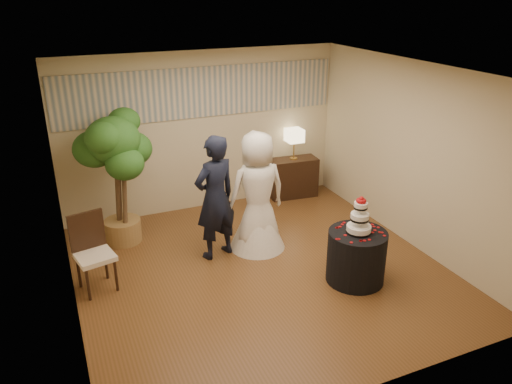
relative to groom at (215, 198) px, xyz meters
name	(u,v)px	position (x,y,z in m)	size (l,w,h in m)	color
floor	(261,270)	(0.42, -0.68, -0.94)	(5.00, 5.00, 0.00)	brown
ceiling	(262,73)	(0.42, -0.68, 1.86)	(5.00, 5.00, 0.00)	white
wall_back	(203,132)	(0.42, 1.82, 0.46)	(5.00, 0.06, 2.80)	beige
wall_front	(374,272)	(0.42, -3.18, 0.46)	(5.00, 0.06, 2.80)	beige
wall_left	(61,211)	(-2.08, -0.68, 0.46)	(0.06, 5.00, 2.80)	beige
wall_right	(412,156)	(2.92, -0.68, 0.46)	(0.06, 5.00, 2.80)	beige
mural_border	(202,92)	(0.42, 1.80, 1.16)	(4.90, 0.02, 0.85)	#A2A093
groom	(215,198)	(0.00, 0.00, 0.00)	(0.69, 0.45, 1.88)	black
bride	(257,192)	(0.66, -0.01, -0.01)	(0.90, 0.86, 1.85)	white
cake_table	(356,256)	(1.52, -1.41, -0.57)	(0.79, 0.79, 0.73)	black
wedding_cake	(360,215)	(1.52, -1.41, 0.06)	(0.33, 0.33, 0.52)	white
console	(293,177)	(2.10, 1.58, -0.56)	(0.90, 0.40, 0.75)	black
table_lamp	(294,144)	(2.10, 1.58, 0.10)	(0.29, 0.29, 0.58)	beige
ficus_tree	(117,178)	(-1.22, 1.01, 0.13)	(1.02, 1.02, 2.14)	#285A1D
side_chair	(95,254)	(-1.76, -0.23, -0.41)	(0.48, 0.50, 1.06)	black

